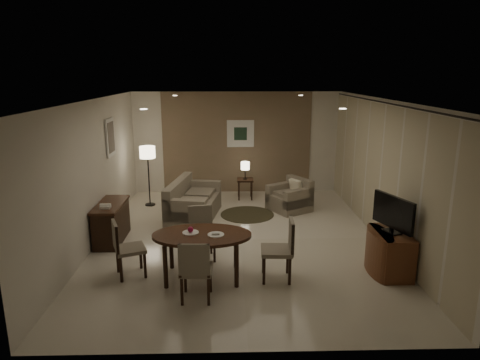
{
  "coord_description": "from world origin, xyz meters",
  "views": [
    {
      "loc": [
        -0.22,
        -7.86,
        3.18
      ],
      "look_at": [
        0.0,
        0.2,
        1.15
      ],
      "focal_mm": 32.0,
      "sensor_mm": 36.0,
      "label": 1
    }
  ],
  "objects_px": {
    "floor_lamp": "(149,176)",
    "chair_near": "(196,269)",
    "chair_left": "(130,248)",
    "sofa": "(194,200)",
    "side_table": "(245,189)",
    "chair_far": "(202,234)",
    "tv_cabinet": "(391,252)",
    "chair_right": "(276,250)",
    "console_desk": "(111,222)",
    "dining_table": "(202,256)",
    "armchair": "(289,195)"
  },
  "relations": [
    {
      "from": "floor_lamp",
      "to": "chair_near",
      "type": "bearing_deg",
      "value": -72.0
    },
    {
      "from": "chair_left",
      "to": "floor_lamp",
      "type": "relative_size",
      "value": 0.63
    },
    {
      "from": "sofa",
      "to": "side_table",
      "type": "distance_m",
      "value": 1.91
    },
    {
      "from": "chair_far",
      "to": "side_table",
      "type": "distance_m",
      "value": 3.78
    },
    {
      "from": "tv_cabinet",
      "to": "chair_right",
      "type": "xyz_separation_m",
      "value": [
        -1.88,
        -0.17,
        0.14
      ]
    },
    {
      "from": "console_desk",
      "to": "sofa",
      "type": "distance_m",
      "value": 1.99
    },
    {
      "from": "chair_right",
      "to": "dining_table",
      "type": "bearing_deg",
      "value": -91.17
    },
    {
      "from": "chair_near",
      "to": "floor_lamp",
      "type": "distance_m",
      "value": 4.78
    },
    {
      "from": "dining_table",
      "to": "floor_lamp",
      "type": "xyz_separation_m",
      "value": [
        -1.52,
        3.87,
        0.37
      ]
    },
    {
      "from": "tv_cabinet",
      "to": "chair_near",
      "type": "bearing_deg",
      "value": -166.39
    },
    {
      "from": "sofa",
      "to": "chair_right",
      "type": "bearing_deg",
      "value": -143.22
    },
    {
      "from": "chair_right",
      "to": "armchair",
      "type": "xyz_separation_m",
      "value": [
        0.69,
        3.46,
        -0.12
      ]
    },
    {
      "from": "tv_cabinet",
      "to": "chair_near",
      "type": "xyz_separation_m",
      "value": [
        -3.09,
        -0.75,
        0.12
      ]
    },
    {
      "from": "console_desk",
      "to": "dining_table",
      "type": "distance_m",
      "value": 2.43
    },
    {
      "from": "console_desk",
      "to": "floor_lamp",
      "type": "distance_m",
      "value": 2.34
    },
    {
      "from": "chair_right",
      "to": "floor_lamp",
      "type": "height_order",
      "value": "floor_lamp"
    },
    {
      "from": "dining_table",
      "to": "floor_lamp",
      "type": "relative_size",
      "value": 1.06
    },
    {
      "from": "chair_right",
      "to": "armchair",
      "type": "height_order",
      "value": "chair_right"
    },
    {
      "from": "dining_table",
      "to": "floor_lamp",
      "type": "distance_m",
      "value": 4.18
    },
    {
      "from": "tv_cabinet",
      "to": "chair_left",
      "type": "relative_size",
      "value": 0.97
    },
    {
      "from": "armchair",
      "to": "floor_lamp",
      "type": "bearing_deg",
      "value": -129.72
    },
    {
      "from": "chair_left",
      "to": "chair_right",
      "type": "bearing_deg",
      "value": -116.1
    },
    {
      "from": "tv_cabinet",
      "to": "chair_far",
      "type": "distance_m",
      "value": 3.15
    },
    {
      "from": "floor_lamp",
      "to": "side_table",
      "type": "bearing_deg",
      "value": 11.82
    },
    {
      "from": "armchair",
      "to": "chair_right",
      "type": "bearing_deg",
      "value": -42.46
    },
    {
      "from": "chair_near",
      "to": "side_table",
      "type": "bearing_deg",
      "value": -98.23
    },
    {
      "from": "chair_far",
      "to": "armchair",
      "type": "height_order",
      "value": "chair_far"
    },
    {
      "from": "side_table",
      "to": "floor_lamp",
      "type": "bearing_deg",
      "value": -168.18
    },
    {
      "from": "tv_cabinet",
      "to": "armchair",
      "type": "bearing_deg",
      "value": 109.94
    },
    {
      "from": "chair_near",
      "to": "chair_left",
      "type": "xyz_separation_m",
      "value": [
        -1.1,
        0.77,
        -0.0
      ]
    },
    {
      "from": "chair_left",
      "to": "sofa",
      "type": "bearing_deg",
      "value": -37.42
    },
    {
      "from": "chair_far",
      "to": "armchair",
      "type": "bearing_deg",
      "value": 43.78
    },
    {
      "from": "dining_table",
      "to": "chair_right",
      "type": "distance_m",
      "value": 1.18
    },
    {
      "from": "tv_cabinet",
      "to": "console_desk",
      "type": "bearing_deg",
      "value": 162.95
    },
    {
      "from": "sofa",
      "to": "armchair",
      "type": "bearing_deg",
      "value": -68.05
    },
    {
      "from": "chair_far",
      "to": "floor_lamp",
      "type": "bearing_deg",
      "value": 104.12
    },
    {
      "from": "console_desk",
      "to": "dining_table",
      "type": "xyz_separation_m",
      "value": [
        1.85,
        -1.58,
        -0.01
      ]
    },
    {
      "from": "tv_cabinet",
      "to": "floor_lamp",
      "type": "relative_size",
      "value": 0.61
    },
    {
      "from": "tv_cabinet",
      "to": "dining_table",
      "type": "height_order",
      "value": "dining_table"
    },
    {
      "from": "chair_left",
      "to": "armchair",
      "type": "height_order",
      "value": "chair_left"
    },
    {
      "from": "sofa",
      "to": "floor_lamp",
      "type": "relative_size",
      "value": 1.23
    },
    {
      "from": "dining_table",
      "to": "chair_near",
      "type": "relative_size",
      "value": 1.67
    },
    {
      "from": "chair_near",
      "to": "chair_far",
      "type": "xyz_separation_m",
      "value": [
        0.0,
        1.37,
        -0.01
      ]
    },
    {
      "from": "side_table",
      "to": "tv_cabinet",
      "type": "bearing_deg",
      "value": -62.86
    },
    {
      "from": "tv_cabinet",
      "to": "chair_right",
      "type": "distance_m",
      "value": 1.89
    },
    {
      "from": "floor_lamp",
      "to": "console_desk",
      "type": "bearing_deg",
      "value": -98.01
    },
    {
      "from": "console_desk",
      "to": "chair_far",
      "type": "height_order",
      "value": "chair_far"
    },
    {
      "from": "chair_far",
      "to": "chair_left",
      "type": "relative_size",
      "value": 0.99
    },
    {
      "from": "console_desk",
      "to": "chair_right",
      "type": "height_order",
      "value": "chair_right"
    },
    {
      "from": "tv_cabinet",
      "to": "dining_table",
      "type": "relative_size",
      "value": 0.58
    }
  ]
}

